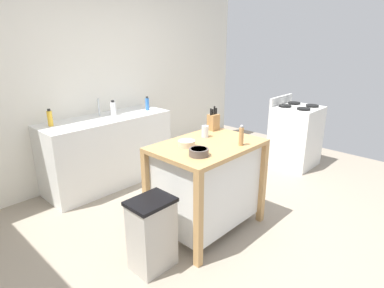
{
  "coord_description": "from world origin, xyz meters",
  "views": [
    {
      "loc": [
        -2.24,
        -1.75,
        1.86
      ],
      "look_at": [
        -0.08,
        0.29,
        0.85
      ],
      "focal_mm": 29.91,
      "sensor_mm": 36.0,
      "label": 1
    }
  ],
  "objects_px": {
    "bottle_spray_cleaner": "(113,108)",
    "bottle_dish_soap": "(147,104)",
    "bowl_ceramic_wide": "(199,152)",
    "drinking_cup": "(205,131)",
    "stove": "(295,136)",
    "bowl_ceramic_small": "(187,143)",
    "kitchen_island": "(207,182)",
    "trash_bin": "(152,234)",
    "knife_block": "(213,122)",
    "pepper_grinder": "(241,136)",
    "bottle_hand_soap": "(50,118)",
    "sink_faucet": "(99,107)"
  },
  "relations": [
    {
      "from": "bottle_hand_soap",
      "to": "bowl_ceramic_wide",
      "type": "bearing_deg",
      "value": -76.94
    },
    {
      "from": "stove",
      "to": "pepper_grinder",
      "type": "bearing_deg",
      "value": -168.44
    },
    {
      "from": "sink_faucet",
      "to": "pepper_grinder",
      "type": "bearing_deg",
      "value": -82.69
    },
    {
      "from": "bowl_ceramic_small",
      "to": "pepper_grinder",
      "type": "relative_size",
      "value": 0.8
    },
    {
      "from": "bowl_ceramic_small",
      "to": "kitchen_island",
      "type": "bearing_deg",
      "value": -24.61
    },
    {
      "from": "sink_faucet",
      "to": "kitchen_island",
      "type": "bearing_deg",
      "value": -87.36
    },
    {
      "from": "bottle_spray_cleaner",
      "to": "bottle_dish_soap",
      "type": "distance_m",
      "value": 0.49
    },
    {
      "from": "kitchen_island",
      "to": "bottle_spray_cleaner",
      "type": "xyz_separation_m",
      "value": [
        0.06,
        1.65,
        0.47
      ]
    },
    {
      "from": "drinking_cup",
      "to": "pepper_grinder",
      "type": "distance_m",
      "value": 0.41
    },
    {
      "from": "bowl_ceramic_wide",
      "to": "stove",
      "type": "distance_m",
      "value": 2.53
    },
    {
      "from": "bottle_dish_soap",
      "to": "stove",
      "type": "relative_size",
      "value": 0.19
    },
    {
      "from": "kitchen_island",
      "to": "pepper_grinder",
      "type": "distance_m",
      "value": 0.58
    },
    {
      "from": "kitchen_island",
      "to": "knife_block",
      "type": "bearing_deg",
      "value": 33.49
    },
    {
      "from": "kitchen_island",
      "to": "stove",
      "type": "bearing_deg",
      "value": 4.09
    },
    {
      "from": "drinking_cup",
      "to": "stove",
      "type": "relative_size",
      "value": 0.11
    },
    {
      "from": "bottle_hand_soap",
      "to": "bottle_dish_soap",
      "type": "distance_m",
      "value": 1.27
    },
    {
      "from": "kitchen_island",
      "to": "drinking_cup",
      "type": "distance_m",
      "value": 0.5
    },
    {
      "from": "drinking_cup",
      "to": "bottle_hand_soap",
      "type": "height_order",
      "value": "bottle_hand_soap"
    },
    {
      "from": "drinking_cup",
      "to": "bottle_spray_cleaner",
      "type": "bearing_deg",
      "value": 93.1
    },
    {
      "from": "bowl_ceramic_small",
      "to": "bottle_dish_soap",
      "type": "height_order",
      "value": "bottle_dish_soap"
    },
    {
      "from": "bottle_spray_cleaner",
      "to": "bottle_hand_soap",
      "type": "xyz_separation_m",
      "value": [
        -0.78,
        0.07,
        0.0
      ]
    },
    {
      "from": "bowl_ceramic_small",
      "to": "drinking_cup",
      "type": "distance_m",
      "value": 0.34
    },
    {
      "from": "pepper_grinder",
      "to": "trash_bin",
      "type": "height_order",
      "value": "pepper_grinder"
    },
    {
      "from": "bowl_ceramic_small",
      "to": "stove",
      "type": "xyz_separation_m",
      "value": [
        2.37,
        0.07,
        -0.48
      ]
    },
    {
      "from": "kitchen_island",
      "to": "pepper_grinder",
      "type": "xyz_separation_m",
      "value": [
        0.18,
        -0.25,
        0.49
      ]
    },
    {
      "from": "bowl_ceramic_small",
      "to": "trash_bin",
      "type": "bearing_deg",
      "value": -164.98
    },
    {
      "from": "kitchen_island",
      "to": "bottle_hand_soap",
      "type": "height_order",
      "value": "bottle_hand_soap"
    },
    {
      "from": "bowl_ceramic_small",
      "to": "trash_bin",
      "type": "xyz_separation_m",
      "value": [
        -0.56,
        -0.15,
        -0.61
      ]
    },
    {
      "from": "bottle_spray_cleaner",
      "to": "bowl_ceramic_wide",
      "type": "bearing_deg",
      "value": -100.96
    },
    {
      "from": "kitchen_island",
      "to": "knife_block",
      "type": "distance_m",
      "value": 0.68
    },
    {
      "from": "kitchen_island",
      "to": "bottle_hand_soap",
      "type": "xyz_separation_m",
      "value": [
        -0.72,
        1.72,
        0.48
      ]
    },
    {
      "from": "bowl_ceramic_wide",
      "to": "trash_bin",
      "type": "height_order",
      "value": "bowl_ceramic_wide"
    },
    {
      "from": "stove",
      "to": "bowl_ceramic_wide",
      "type": "bearing_deg",
      "value": -172.9
    },
    {
      "from": "drinking_cup",
      "to": "bottle_spray_cleaner",
      "type": "xyz_separation_m",
      "value": [
        -0.08,
        1.49,
        0.02
      ]
    },
    {
      "from": "bowl_ceramic_wide",
      "to": "drinking_cup",
      "type": "xyz_separation_m",
      "value": [
        0.43,
        0.31,
        0.02
      ]
    },
    {
      "from": "bowl_ceramic_small",
      "to": "sink_faucet",
      "type": "bearing_deg",
      "value": 86.23
    },
    {
      "from": "knife_block",
      "to": "bowl_ceramic_wide",
      "type": "relative_size",
      "value": 1.51
    },
    {
      "from": "bowl_ceramic_small",
      "to": "pepper_grinder",
      "type": "distance_m",
      "value": 0.51
    },
    {
      "from": "bowl_ceramic_wide",
      "to": "bottle_dish_soap",
      "type": "distance_m",
      "value": 1.9
    },
    {
      "from": "kitchen_island",
      "to": "bottle_spray_cleaner",
      "type": "distance_m",
      "value": 1.72
    },
    {
      "from": "drinking_cup",
      "to": "trash_bin",
      "type": "distance_m",
      "value": 1.12
    },
    {
      "from": "bowl_ceramic_small",
      "to": "sink_faucet",
      "type": "distance_m",
      "value": 1.67
    },
    {
      "from": "sink_faucet",
      "to": "bottle_dish_soap",
      "type": "xyz_separation_m",
      "value": [
        0.62,
        -0.2,
        -0.02
      ]
    },
    {
      "from": "kitchen_island",
      "to": "trash_bin",
      "type": "xyz_separation_m",
      "value": [
        -0.75,
        -0.06,
        -0.19
      ]
    },
    {
      "from": "kitchen_island",
      "to": "bowl_ceramic_wide",
      "type": "bearing_deg",
      "value": -152.22
    },
    {
      "from": "bottle_spray_cleaner",
      "to": "bottle_dish_soap",
      "type": "relative_size",
      "value": 1.01
    },
    {
      "from": "knife_block",
      "to": "bottle_dish_soap",
      "type": "xyz_separation_m",
      "value": [
        0.15,
        1.3,
        -0.01
      ]
    },
    {
      "from": "bowl_ceramic_small",
      "to": "bottle_dish_soap",
      "type": "relative_size",
      "value": 0.83
    },
    {
      "from": "bowl_ceramic_small",
      "to": "pepper_grinder",
      "type": "height_order",
      "value": "pepper_grinder"
    },
    {
      "from": "bowl_ceramic_wide",
      "to": "stove",
      "type": "xyz_separation_m",
      "value": [
        2.47,
        0.31,
        -0.48
      ]
    }
  ]
}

